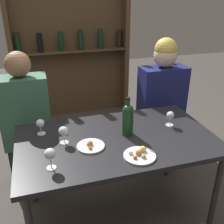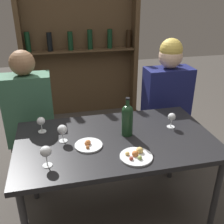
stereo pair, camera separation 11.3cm
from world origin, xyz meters
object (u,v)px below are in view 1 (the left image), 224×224
at_px(wine_bottle, 128,118).
at_px(wine_glass_3, 63,132).
at_px(wine_glass_1, 40,124).
at_px(wine_glass_0, 170,116).
at_px(seated_person_right, 161,107).
at_px(food_plate_0, 140,155).
at_px(seated_person_left, 28,129).
at_px(wine_glass_2, 50,155).
at_px(food_plate_1, 91,146).

height_order(wine_bottle, wine_glass_3, wine_bottle).
xyz_separation_m(wine_glass_1, wine_glass_3, (0.14, -0.17, 0.01)).
bearing_deg(wine_bottle, wine_glass_0, 5.15).
height_order(wine_glass_3, seated_person_right, seated_person_right).
height_order(wine_bottle, wine_glass_0, wine_bottle).
distance_m(wine_bottle, food_plate_0, 0.31).
bearing_deg(wine_glass_3, seated_person_left, 115.24).
relative_size(wine_glass_0, wine_glass_2, 0.87).
bearing_deg(food_plate_1, food_plate_0, -35.53).
bearing_deg(seated_person_left, wine_glass_3, -64.76).
distance_m(wine_glass_1, wine_glass_3, 0.22).
xyz_separation_m(wine_glass_3, seated_person_right, (1.01, 0.54, -0.18)).
relative_size(wine_glass_0, seated_person_left, 0.09).
distance_m(wine_bottle, wine_glass_1, 0.63).
bearing_deg(wine_bottle, wine_glass_3, 178.73).
height_order(wine_glass_3, food_plate_1, wine_glass_3).
bearing_deg(seated_person_left, wine_glass_1, -73.20).
xyz_separation_m(wine_glass_2, seated_person_right, (1.12, 0.81, -0.19)).
bearing_deg(wine_glass_1, wine_glass_3, -50.01).
xyz_separation_m(food_plate_1, seated_person_right, (0.85, 0.65, -0.10)).
distance_m(wine_glass_0, wine_glass_1, 0.97).
relative_size(wine_glass_2, seated_person_left, 0.11).
height_order(wine_bottle, food_plate_0, wine_bottle).
xyz_separation_m(wine_bottle, wine_glass_2, (-0.57, -0.25, -0.03)).
distance_m(wine_glass_1, seated_person_left, 0.45).
bearing_deg(wine_glass_2, seated_person_left, 100.31).
xyz_separation_m(wine_bottle, wine_glass_3, (-0.46, 0.01, -0.04)).
xyz_separation_m(food_plate_1, seated_person_left, (-0.42, 0.65, -0.14)).
bearing_deg(seated_person_left, food_plate_0, -50.63).
bearing_deg(wine_glass_2, food_plate_0, -3.84).
bearing_deg(wine_glass_3, wine_glass_0, 1.56).
xyz_separation_m(food_plate_0, food_plate_1, (-0.27, 0.20, -0.00)).
xyz_separation_m(wine_glass_0, wine_glass_3, (-0.82, -0.02, 0.01)).
bearing_deg(wine_glass_1, wine_glass_2, -85.46).
xyz_separation_m(wine_glass_1, wine_glass_2, (0.03, -0.44, 0.01)).
height_order(wine_glass_0, food_plate_0, wine_glass_0).
height_order(wine_bottle, wine_glass_2, wine_bottle).
bearing_deg(seated_person_right, wine_bottle, -135.00).
bearing_deg(seated_person_left, seated_person_right, 0.00).
height_order(wine_glass_1, wine_glass_2, wine_glass_2).
distance_m(wine_glass_1, seated_person_right, 1.23).
height_order(wine_bottle, food_plate_1, wine_bottle).
distance_m(wine_glass_1, wine_glass_2, 0.44).
distance_m(wine_glass_3, seated_person_right, 1.16).
distance_m(wine_glass_2, wine_glass_3, 0.29).
bearing_deg(wine_glass_2, wine_bottle, 24.01).
bearing_deg(food_plate_1, wine_glass_1, 137.97).
bearing_deg(wine_glass_1, food_plate_0, -39.10).
xyz_separation_m(wine_glass_0, food_plate_1, (-0.66, -0.13, -0.07)).
height_order(wine_glass_0, food_plate_1, wine_glass_0).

